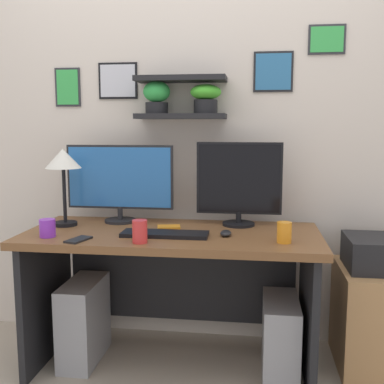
# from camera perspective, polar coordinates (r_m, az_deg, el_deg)

# --- Properties ---
(ground_plane) EXTENTS (8.00, 8.00, 0.00)m
(ground_plane) POSITION_cam_1_polar(r_m,az_deg,el_deg) (2.75, -2.35, -20.29)
(ground_plane) COLOR tan
(back_wall_assembly) EXTENTS (4.40, 0.24, 2.70)m
(back_wall_assembly) POSITION_cam_1_polar(r_m,az_deg,el_deg) (2.85, -0.96, 9.10)
(back_wall_assembly) COLOR beige
(back_wall_assembly) RESTS_ON ground
(desk) EXTENTS (1.55, 0.68, 0.75)m
(desk) POSITION_cam_1_polar(r_m,az_deg,el_deg) (2.59, -2.21, -9.20)
(desk) COLOR brown
(desk) RESTS_ON ground
(monitor_left) EXTENTS (0.62, 0.18, 0.44)m
(monitor_left) POSITION_cam_1_polar(r_m,az_deg,el_deg) (2.73, -8.77, 1.37)
(monitor_left) COLOR black
(monitor_left) RESTS_ON desk
(monitor_right) EXTENTS (0.47, 0.18, 0.46)m
(monitor_right) POSITION_cam_1_polar(r_m,az_deg,el_deg) (2.62, 5.75, 1.12)
(monitor_right) COLOR black
(monitor_right) RESTS_ON desk
(keyboard) EXTENTS (0.44, 0.14, 0.02)m
(keyboard) POSITION_cam_1_polar(r_m,az_deg,el_deg) (2.39, -3.32, -5.12)
(keyboard) COLOR black
(keyboard) RESTS_ON desk
(computer_mouse) EXTENTS (0.06, 0.09, 0.03)m
(computer_mouse) POSITION_cam_1_polar(r_m,az_deg,el_deg) (2.39, 4.13, -5.01)
(computer_mouse) COLOR black
(computer_mouse) RESTS_ON desk
(desk_lamp) EXTENTS (0.20, 0.20, 0.43)m
(desk_lamp) POSITION_cam_1_polar(r_m,az_deg,el_deg) (2.68, -15.39, 3.26)
(desk_lamp) COLOR black
(desk_lamp) RESTS_ON desk
(cell_phone) EXTENTS (0.11, 0.15, 0.01)m
(cell_phone) POSITION_cam_1_polar(r_m,az_deg,el_deg) (2.36, -13.65, -5.65)
(cell_phone) COLOR black
(cell_phone) RESTS_ON desk
(coffee_mug) EXTENTS (0.08, 0.08, 0.09)m
(coffee_mug) POSITION_cam_1_polar(r_m,az_deg,el_deg) (2.47, -17.17, -4.21)
(coffee_mug) COLOR purple
(coffee_mug) RESTS_ON desk
(pen_cup) EXTENTS (0.07, 0.07, 0.10)m
(pen_cup) POSITION_cam_1_polar(r_m,az_deg,el_deg) (2.28, 11.16, -4.84)
(pen_cup) COLOR orange
(pen_cup) RESTS_ON desk
(scissors_tray) EXTENTS (0.13, 0.10, 0.02)m
(scissors_tray) POSITION_cam_1_polar(r_m,az_deg,el_deg) (2.51, -2.83, -4.41)
(scissors_tray) COLOR orange
(scissors_tray) RESTS_ON desk
(water_cup) EXTENTS (0.07, 0.07, 0.11)m
(water_cup) POSITION_cam_1_polar(r_m,az_deg,el_deg) (2.25, -6.37, -4.79)
(water_cup) COLOR red
(water_cup) RESTS_ON desk
(drawer_cabinet) EXTENTS (0.44, 0.50, 0.55)m
(drawer_cabinet) POSITION_cam_1_polar(r_m,az_deg,el_deg) (2.81, 21.81, -14.05)
(drawer_cabinet) COLOR tan
(drawer_cabinet) RESTS_ON ground
(printer) EXTENTS (0.38, 0.34, 0.17)m
(printer) POSITION_cam_1_polar(r_m,az_deg,el_deg) (2.69, 22.22, -6.91)
(printer) COLOR black
(printer) RESTS_ON drawer_cabinet
(computer_tower_left) EXTENTS (0.18, 0.40, 0.45)m
(computer_tower_left) POSITION_cam_1_polar(r_m,az_deg,el_deg) (2.77, -13.01, -15.02)
(computer_tower_left) COLOR #99999E
(computer_tower_left) RESTS_ON ground
(computer_tower_right) EXTENTS (0.18, 0.40, 0.42)m
(computer_tower_right) POSITION_cam_1_polar(r_m,az_deg,el_deg) (2.59, 10.68, -17.10)
(computer_tower_right) COLOR #99999E
(computer_tower_right) RESTS_ON ground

